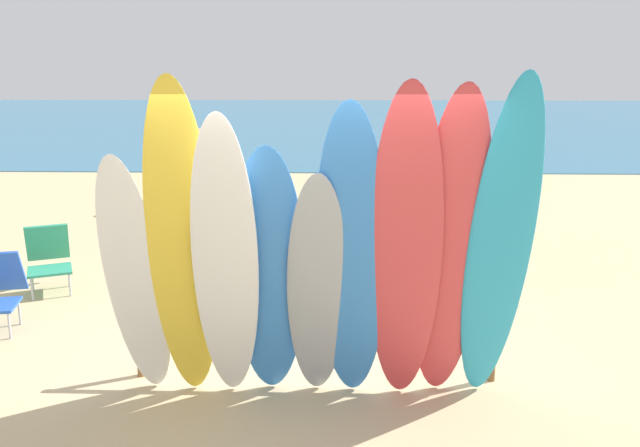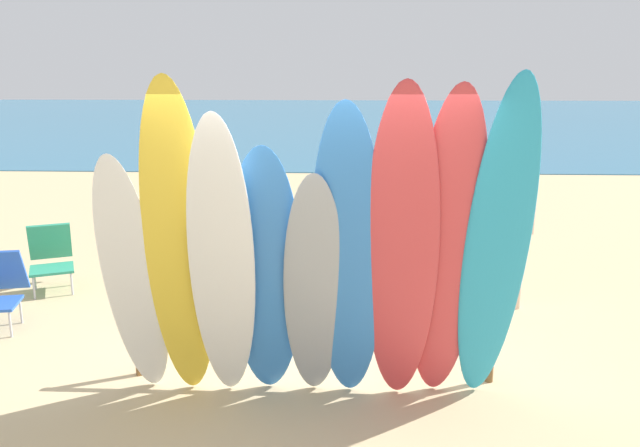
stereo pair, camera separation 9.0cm
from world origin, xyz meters
The scene contains 17 objects.
ground centered at (0.00, 14.00, 0.00)m, with size 60.00×60.00×0.00m, color tan.
ocean_water centered at (0.00, 31.52, 0.01)m, with size 60.00×40.00×0.02m, color teal.
surfboard_rack centered at (0.00, 0.00, 0.50)m, with size 3.21×0.07×0.63m.
surfboard_white_0 centered at (-1.39, -0.48, 1.05)m, with size 0.48×0.06×2.16m, color white.
surfboard_yellow_1 centered at (-0.98, -0.55, 1.32)m, with size 0.53×0.07×2.72m, color yellow.
surfboard_white_2 centered at (-0.66, -0.58, 1.20)m, with size 0.50×0.08×2.49m, color white.
surfboard_blue_3 centered at (-0.34, -0.41, 1.07)m, with size 0.58×0.07×2.19m, color #337AD1.
surfboard_grey_4 centered at (0.04, -0.43, 0.98)m, with size 0.48×0.07×2.00m, color #999EA3.
surfboard_blue_5 centered at (0.30, -0.48, 1.24)m, with size 0.56×0.06×2.53m, color #337AD1.
surfboard_red_6 centered at (0.70, -0.53, 1.31)m, with size 0.56×0.08×2.67m, color #D13D42.
surfboard_red_7 centered at (1.05, -0.48, 1.30)m, with size 0.55×0.07×2.66m, color #D13D42.
surfboard_teal_8 centered at (1.42, -0.50, 1.34)m, with size 0.50×0.08×2.74m, color #289EC6.
beachgoer_near_rack centered at (0.41, 4.97, 0.97)m, with size 0.60×0.35×1.68m.
beachgoer_by_water centered at (2.06, 1.85, 0.96)m, with size 0.63×0.28×1.67m.
beachgoer_strolling centered at (-2.52, 7.13, 0.91)m, with size 0.41×0.49×1.57m.
beachgoer_midbeach centered at (0.43, 2.70, 0.91)m, with size 0.41×0.60×1.58m.
beach_chair_red centered at (-3.36, 2.29, 0.42)m, with size 0.75×0.86×0.80m.
Camera 2 is at (0.28, -5.24, 2.67)m, focal length 36.31 mm.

